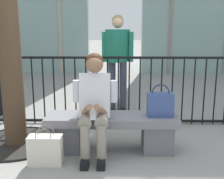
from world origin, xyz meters
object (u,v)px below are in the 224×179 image
Objects in this scene: stone_bench at (112,129)px; shopping_bag at (45,150)px; seated_person_with_phone at (95,102)px; handbag_on_bench at (160,104)px; bystander_further_back at (118,56)px.

shopping_bag is at bearing -151.55° from stone_bench.
seated_person_with_phone is at bearing 26.68° from shopping_bag.
shopping_bag is at bearing -163.60° from handbag_on_bench.
bystander_further_back is (0.27, 1.85, 0.35)m from seated_person_with_phone.
shopping_bag is 2.41m from bystander_further_back.
handbag_on_bench is 1.85m from bystander_further_back.
seated_person_with_phone is at bearing -98.35° from bystander_further_back.
shopping_bag is at bearing -110.77° from bystander_further_back.
handbag_on_bench is 1.43m from shopping_bag.
seated_person_with_phone is at bearing -171.34° from handbag_on_bench.
shopping_bag is at bearing -153.32° from seated_person_with_phone.
bystander_further_back is at bearing 81.65° from seated_person_with_phone.
stone_bench reaches higher than shopping_bag.
stone_bench is at bearing 179.01° from handbag_on_bench.
bystander_further_back is at bearing 87.59° from stone_bench.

